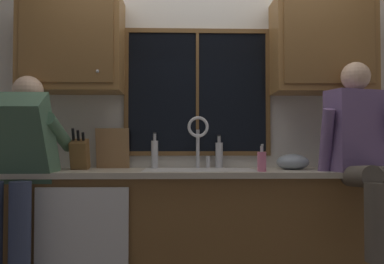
{
  "coord_description": "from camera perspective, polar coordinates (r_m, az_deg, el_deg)",
  "views": [
    {
      "loc": [
        -0.18,
        -3.3,
        1.1
      ],
      "look_at": [
        -0.09,
        -0.3,
        1.2
      ],
      "focal_mm": 38.56,
      "sensor_mm": 36.0,
      "label": 1
    }
  ],
  "objects": [
    {
      "name": "back_wall",
      "position": [
        3.37,
        1.38,
        1.17
      ],
      "size": [
        5.48,
        0.12,
        2.55
      ],
      "primitive_type": "cube",
      "color": "silver",
      "rests_on": "floor"
    },
    {
      "name": "window_glass",
      "position": [
        3.32,
        0.75,
        5.54
      ],
      "size": [
        1.1,
        0.02,
        0.95
      ],
      "primitive_type": "cube",
      "color": "black"
    },
    {
      "name": "window_frame_top",
      "position": [
        3.41,
        0.75,
        13.81
      ],
      "size": [
        1.17,
        0.02,
        0.04
      ],
      "primitive_type": "cube",
      "color": "brown"
    },
    {
      "name": "window_frame_bottom",
      "position": [
        3.28,
        0.76,
        -2.99
      ],
      "size": [
        1.17,
        0.02,
        0.04
      ],
      "primitive_type": "cube",
      "color": "brown"
    },
    {
      "name": "window_frame_left",
      "position": [
        3.33,
        -9.08,
        5.53
      ],
      "size": [
        0.03,
        0.02,
        0.95
      ],
      "primitive_type": "cube",
      "color": "brown"
    },
    {
      "name": "window_frame_right",
      "position": [
        3.38,
        10.45,
        5.44
      ],
      "size": [
        0.03,
        0.02,
        0.95
      ],
      "primitive_type": "cube",
      "color": "brown"
    },
    {
      "name": "window_mullion_center",
      "position": [
        3.31,
        0.76,
        5.57
      ],
      "size": [
        0.02,
        0.02,
        0.95
      ],
      "primitive_type": "cube",
      "color": "brown"
    },
    {
      "name": "lower_cabinet_run",
      "position": [
        3.09,
        1.75,
        -14.17
      ],
      "size": [
        3.08,
        0.58,
        0.88
      ],
      "primitive_type": "cube",
      "color": "brown",
      "rests_on": "floor"
    },
    {
      "name": "countertop",
      "position": [
        3.0,
        1.77,
        -5.64
      ],
      "size": [
        3.14,
        0.62,
        0.04
      ],
      "primitive_type": "cube",
      "color": "beige",
      "rests_on": "lower_cabinet_run"
    },
    {
      "name": "dishwasher_front",
      "position": [
        2.84,
        -15.01,
        -14.85
      ],
      "size": [
        0.6,
        0.02,
        0.74
      ],
      "primitive_type": "cube",
      "color": "white"
    },
    {
      "name": "upper_cabinet_left",
      "position": [
        3.32,
        -16.25,
        11.48
      ],
      "size": [
        0.76,
        0.36,
        0.72
      ],
      "color": "olive"
    },
    {
      "name": "upper_cabinet_right",
      "position": [
        3.4,
        17.56,
        11.18
      ],
      "size": [
        0.76,
        0.36,
        0.72
      ],
      "color": "olive"
    },
    {
      "name": "sink",
      "position": [
        3.01,
        0.99,
        -7.11
      ],
      "size": [
        0.8,
        0.46,
        0.21
      ],
      "color": "silver",
      "rests_on": "lower_cabinet_run"
    },
    {
      "name": "faucet",
      "position": [
        3.18,
        0.97,
        -0.5
      ],
      "size": [
        0.18,
        0.09,
        0.4
      ],
      "color": "silver",
      "rests_on": "countertop"
    },
    {
      "name": "person_standing",
      "position": [
        2.88,
        -23.25,
        -4.31
      ],
      "size": [
        0.53,
        0.68,
        1.58
      ],
      "color": "#384260",
      "rests_on": "floor"
    },
    {
      "name": "person_sitting_on_counter",
      "position": [
        2.99,
        22.55,
        -1.62
      ],
      "size": [
        0.54,
        0.65,
        1.26
      ],
      "color": "#595147",
      "rests_on": "countertop"
    },
    {
      "name": "knife_block",
      "position": [
        3.13,
        -15.26,
        -3.06
      ],
      "size": [
        0.12,
        0.18,
        0.32
      ],
      "color": "brown",
      "rests_on": "countertop"
    },
    {
      "name": "cutting_board",
      "position": [
        3.26,
        -10.93,
        -2.24
      ],
      "size": [
        0.26,
        0.09,
        0.31
      ],
      "primitive_type": "cube",
      "rotation": [
        0.21,
        0.0,
        0.0
      ],
      "color": "#997047",
      "rests_on": "countertop"
    },
    {
      "name": "mixing_bowl",
      "position": [
        3.15,
        13.75,
        -4.07
      ],
      "size": [
        0.24,
        0.24,
        0.12
      ],
      "primitive_type": "ellipsoid",
      "color": "#8C99A8",
      "rests_on": "countertop"
    },
    {
      "name": "soap_dispenser",
      "position": [
        2.85,
        9.63,
        -3.98
      ],
      "size": [
        0.06,
        0.07,
        0.19
      ],
      "color": "pink",
      "rests_on": "countertop"
    },
    {
      "name": "bottle_green_glass",
      "position": [
        3.24,
        3.77,
        -3.09
      ],
      "size": [
        0.06,
        0.06,
        0.26
      ],
      "color": "#B7B7BC",
      "rests_on": "countertop"
    },
    {
      "name": "bottle_tall_clear",
      "position": [
        3.19,
        -5.19,
        -2.97
      ],
      "size": [
        0.05,
        0.05,
        0.28
      ],
      "color": "#B7B7BC",
      "rests_on": "countertop"
    }
  ]
}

